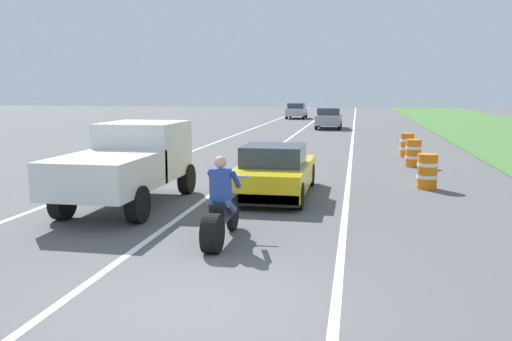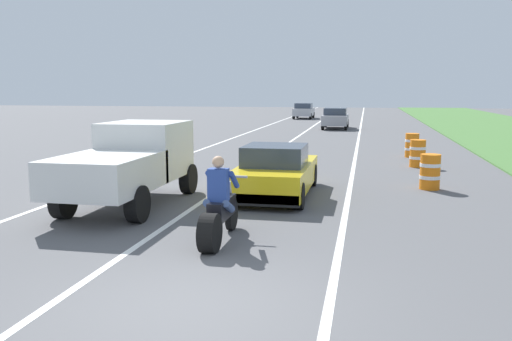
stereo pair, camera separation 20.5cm
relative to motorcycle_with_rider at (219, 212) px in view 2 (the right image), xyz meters
The scene contains 12 objects.
ground_plane 3.03m from the motorcycle_with_rider, 82.31° to the right, with size 160.00×160.00×0.00m, color #565659.
lane_stripe_left_solid 17.78m from the motorcycle_with_rider, 106.35° to the left, with size 0.14×120.00×0.01m, color white.
lane_stripe_right_solid 17.21m from the motorcycle_with_rider, 82.66° to the left, with size 0.14×120.00×0.01m, color white.
lane_stripe_centre_dashed 17.12m from the motorcycle_with_rider, 94.70° to the left, with size 0.14×120.00×0.01m, color white.
motorcycle_with_rider is the anchor object (origin of this frame).
sports_car_yellow 4.63m from the motorcycle_with_rider, 86.41° to the left, with size 1.84×4.30×1.37m.
pickup_truck_left_lane_white 4.10m from the motorcycle_with_rider, 137.10° to the left, with size 2.02×4.80×1.98m.
construction_barrel_nearest 7.80m from the motorcycle_with_rider, 55.53° to the left, with size 0.58×0.58×1.00m.
construction_barrel_mid 11.83m from the motorcycle_with_rider, 67.77° to the left, with size 0.58×0.58×1.00m.
construction_barrel_far 14.60m from the motorcycle_with_rider, 72.02° to the left, with size 0.58×0.58×1.00m.
distant_car_far_ahead 29.97m from the motorcycle_with_rider, 89.20° to the left, with size 1.80×4.00×1.50m.
distant_car_further_ahead 43.35m from the motorcycle_with_rider, 94.50° to the left, with size 1.80×4.00×1.50m.
Camera 2 is at (2.20, -6.34, 2.81)m, focal length 37.71 mm.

